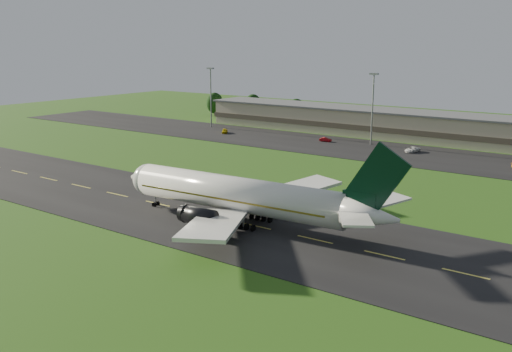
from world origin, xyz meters
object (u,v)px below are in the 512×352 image
Objects in this scene: light_mast_west at (211,90)px; service_vehicle_a at (225,131)px; service_vehicle_b at (325,140)px; terminal at (398,125)px; service_vehicle_c at (412,149)px; light_mast_centre at (373,100)px; airliner at (241,196)px.

light_mast_west is 19.44m from service_vehicle_a.
service_vehicle_a is 34.63m from service_vehicle_b.
terminal reaches higher than service_vehicle_c.
light_mast_centre is at bearing 173.47° from service_vehicle_c.
light_mast_west is 60.00m from light_mast_centre.
service_vehicle_a is 1.18× the size of service_vehicle_b.
terminal is 54.56m from service_vehicle_a.
terminal is at bearing -7.62° from service_vehicle_a.
light_mast_west is 5.71× the size of service_vehicle_b.
terminal is at bearing 85.05° from light_mast_centre.
terminal is 29.38× the size of service_vehicle_c.
terminal is at bearing 93.57° from airliner.
terminal is 64.10m from light_mast_west.
airliner is 12.18× the size of service_vehicle_a.
light_mast_centre is 4.12× the size of service_vehicle_c.
light_mast_west is at bearing 112.10° from service_vehicle_a.
light_mast_west is 48.74m from service_vehicle_b.
light_mast_centre reaches higher than airliner.
service_vehicle_c reaches higher than service_vehicle_b.
service_vehicle_b is 26.92m from service_vehicle_c.
airliner reaches higher than service_vehicle_a.
airliner is 2.52× the size of light_mast_west.
service_vehicle_b is (47.10, -3.52, -12.05)m from light_mast_west.
light_mast_west is at bearing 180.00° from light_mast_centre.
service_vehicle_c is at bearing -104.59° from service_vehicle_b.
service_vehicle_c is (61.18, 4.07, -0.03)m from service_vehicle_a.
light_mast_centre is 4.83× the size of service_vehicle_a.
airliner is 75.66m from service_vehicle_c.
light_mast_west reaches higher than service_vehicle_b.
service_vehicle_a is at bearing -169.84° from light_mast_centre.
light_mast_centre is (60.00, 0.00, 0.00)m from light_mast_west.
terminal is (-12.71, 96.12, -0.67)m from airliner.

